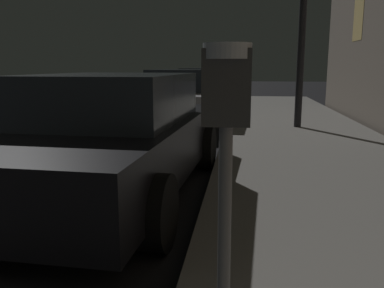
{
  "coord_description": "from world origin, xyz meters",
  "views": [
    {
      "loc": [
        4.4,
        -0.95,
        1.53
      ],
      "look_at": [
        4.03,
        1.93,
        0.97
      ],
      "focal_mm": 38.03,
      "sensor_mm": 36.0,
      "label": 1
    }
  ],
  "objects": [
    {
      "name": "car_white",
      "position": [
        2.85,
        15.14,
        0.72
      ],
      "size": [
        2.17,
        4.22,
        1.43
      ],
      "color": "silver",
      "rests_on": "ground"
    },
    {
      "name": "car_black",
      "position": [
        2.85,
        3.65,
        0.71
      ],
      "size": [
        2.27,
        4.6,
        1.43
      ],
      "color": "black",
      "rests_on": "ground"
    },
    {
      "name": "car_silver",
      "position": [
        2.85,
        9.56,
        0.7
      ],
      "size": [
        2.16,
        4.27,
        1.43
      ],
      "color": "#B7B7BF",
      "rests_on": "ground"
    },
    {
      "name": "parking_meter",
      "position": [
        4.33,
        0.66,
        1.25
      ],
      "size": [
        0.19,
        0.19,
        1.46
      ],
      "color": "#59595B",
      "rests_on": "sidewalk"
    }
  ]
}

